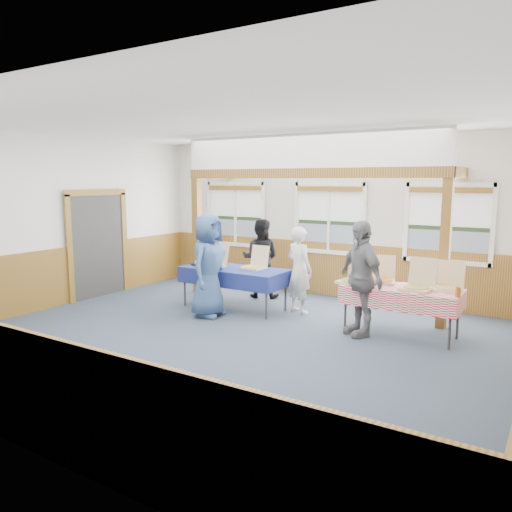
{
  "coord_description": "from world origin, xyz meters",
  "views": [
    {
      "loc": [
        4.11,
        -5.91,
        2.37
      ],
      "look_at": [
        -0.22,
        1.0,
        1.12
      ],
      "focal_mm": 35.0,
      "sensor_mm": 36.0,
      "label": 1
    }
  ],
  "objects_px": {
    "table_right": "(401,291)",
    "person_grey": "(360,278)",
    "table_left": "(234,271)",
    "woman_black": "(260,258)",
    "man_blue": "(209,265)",
    "woman_white": "(299,270)"
  },
  "relations": [
    {
      "from": "table_left",
      "to": "person_grey",
      "type": "xyz_separation_m",
      "value": [
        2.55,
        -0.3,
        0.18
      ]
    },
    {
      "from": "woman_black",
      "to": "table_left",
      "type": "bearing_deg",
      "value": 74.41
    },
    {
      "from": "woman_black",
      "to": "man_blue",
      "type": "distance_m",
      "value": 1.71
    },
    {
      "from": "man_blue",
      "to": "person_grey",
      "type": "xyz_separation_m",
      "value": [
        2.62,
        0.37,
        -0.01
      ]
    },
    {
      "from": "table_left",
      "to": "man_blue",
      "type": "relative_size",
      "value": 1.17
    },
    {
      "from": "table_right",
      "to": "woman_black",
      "type": "relative_size",
      "value": 1.11
    },
    {
      "from": "table_right",
      "to": "man_blue",
      "type": "bearing_deg",
      "value": -164.8
    },
    {
      "from": "table_left",
      "to": "woman_white",
      "type": "relative_size",
      "value": 1.36
    },
    {
      "from": "woman_white",
      "to": "person_grey",
      "type": "distance_m",
      "value": 1.54
    },
    {
      "from": "woman_white",
      "to": "man_blue",
      "type": "height_order",
      "value": "man_blue"
    },
    {
      "from": "table_right",
      "to": "person_grey",
      "type": "relative_size",
      "value": 1.0
    },
    {
      "from": "woman_white",
      "to": "table_left",
      "type": "bearing_deg",
      "value": 37.74
    },
    {
      "from": "table_right",
      "to": "woman_black",
      "type": "xyz_separation_m",
      "value": [
        -3.16,
        1.05,
        0.1
      ]
    },
    {
      "from": "table_left",
      "to": "man_blue",
      "type": "bearing_deg",
      "value": -84.49
    },
    {
      "from": "table_left",
      "to": "person_grey",
      "type": "distance_m",
      "value": 2.57
    },
    {
      "from": "table_left",
      "to": "man_blue",
      "type": "distance_m",
      "value": 0.71
    },
    {
      "from": "table_right",
      "to": "man_blue",
      "type": "relative_size",
      "value": 0.99
    },
    {
      "from": "woman_black",
      "to": "man_blue",
      "type": "bearing_deg",
      "value": 70.83
    },
    {
      "from": "woman_black",
      "to": "man_blue",
      "type": "relative_size",
      "value": 0.89
    },
    {
      "from": "table_left",
      "to": "table_right",
      "type": "relative_size",
      "value": 1.19
    },
    {
      "from": "woman_white",
      "to": "person_grey",
      "type": "relative_size",
      "value": 0.88
    },
    {
      "from": "woman_white",
      "to": "man_blue",
      "type": "relative_size",
      "value": 0.87
    }
  ]
}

